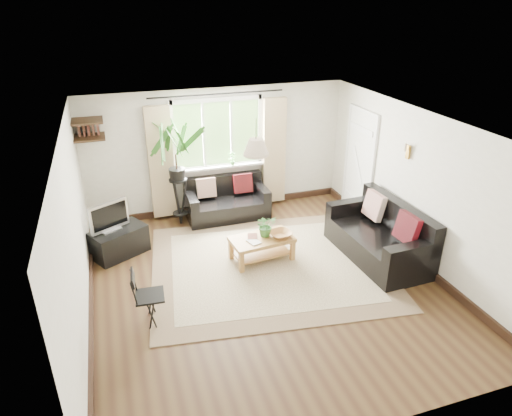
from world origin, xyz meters
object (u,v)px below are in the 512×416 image
object	(u,v)px
coffee_table	(262,249)
palm_stand	(177,175)
folding_chair	(150,297)
sofa_back	(227,200)
tv_stand	(119,242)
sofa_right	(378,234)

from	to	relation	value
coffee_table	palm_stand	world-z (taller)	palm_stand
coffee_table	folding_chair	xyz separation A→B (m)	(-1.87, -1.00, 0.18)
coffee_table	folding_chair	world-z (taller)	folding_chair
folding_chair	coffee_table	bearing A→B (deg)	-57.72
sofa_back	tv_stand	size ratio (longest dim) A/B	1.78
coffee_table	palm_stand	distance (m)	2.13
sofa_back	folding_chair	size ratio (longest dim) A/B	2.00
sofa_back	coffee_table	bearing A→B (deg)	-85.71
tv_stand	palm_stand	bearing A→B (deg)	6.49
folding_chair	tv_stand	bearing A→B (deg)	13.26
sofa_back	sofa_right	size ratio (longest dim) A/B	0.83
sofa_back	folding_chair	bearing A→B (deg)	-122.78
palm_stand	coffee_table	bearing A→B (deg)	-58.83
sofa_back	coffee_table	world-z (taller)	sofa_back
tv_stand	folding_chair	xyz separation A→B (m)	(0.31, -1.90, 0.15)
palm_stand	folding_chair	size ratio (longest dim) A/B	2.51
sofa_right	palm_stand	xyz separation A→B (m)	(-2.84, 2.21, 0.53)
sofa_back	sofa_right	world-z (taller)	sofa_right
coffee_table	tv_stand	bearing A→B (deg)	157.60
sofa_back	tv_stand	bearing A→B (deg)	-158.58
coffee_table	palm_stand	xyz separation A→B (m)	(-1.03, 1.70, 0.76)
sofa_right	coffee_table	distance (m)	1.89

